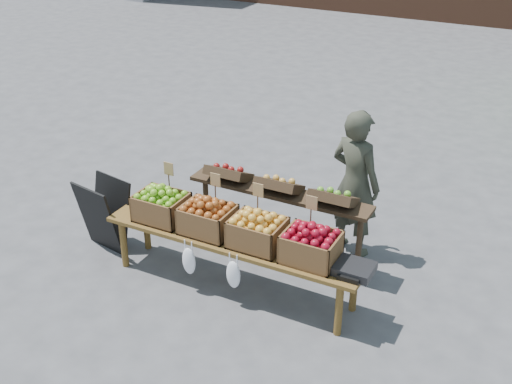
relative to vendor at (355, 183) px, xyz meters
The scene contains 10 objects.
ground 1.61m from the vendor, 102.91° to the right, with size 80.00×80.00×0.00m, color #4B4B4E.
vendor is the anchor object (origin of this frame).
chalkboard_sign 2.73m from the vendor, 153.44° to the right, with size 0.54×0.30×0.82m, color black, non-canonical shape.
back_table 0.87m from the vendor, 143.22° to the right, with size 2.10×0.44×1.04m, color #322316, non-canonical shape.
display_bench 1.55m from the vendor, 123.77° to the right, with size 2.70×0.56×0.57m, color brown, non-canonical shape.
crate_golden_apples 2.04m from the vendor, 143.49° to the right, with size 0.50×0.40×0.28m, color #518724, non-canonical shape.
crate_russet_pears 1.63m from the vendor, 131.87° to the right, with size 0.50×0.40×0.28m, color #A74B19, non-canonical shape.
crate_red_apples 1.33m from the vendor, 113.81° to the right, with size 0.50×0.40×0.28m, color gold, non-canonical shape.
crate_green_apples 1.21m from the vendor, 89.22° to the right, with size 0.50×0.40×0.28m, color maroon, non-canonical shape.
weighing_scale 1.30m from the vendor, 69.94° to the right, with size 0.34×0.30×0.08m, color black.
Camera 1 is at (2.17, -4.47, 3.86)m, focal length 45.00 mm.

